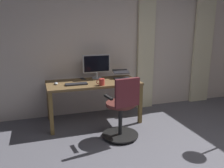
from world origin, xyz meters
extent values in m
cube|color=beige|center=(0.00, -2.71, 1.28)|extent=(5.34, 0.10, 2.56)
cube|color=beige|center=(-1.68, -2.60, 1.20)|extent=(0.45, 0.06, 2.40)
cube|color=beige|center=(-0.31, -2.60, 1.20)|extent=(0.35, 0.06, 2.40)
cube|color=brown|center=(0.88, -2.19, 0.71)|extent=(1.59, 0.74, 0.04)
cube|color=brown|center=(0.12, -1.86, 0.34)|extent=(0.06, 0.06, 0.69)
cube|color=brown|center=(1.63, -1.86, 0.34)|extent=(0.06, 0.06, 0.69)
cube|color=brown|center=(0.12, -2.52, 0.34)|extent=(0.06, 0.06, 0.69)
cube|color=brown|center=(1.63, -2.52, 0.34)|extent=(0.06, 0.06, 0.69)
cylinder|color=black|center=(0.64, -1.45, 0.04)|extent=(0.56, 0.56, 0.02)
sphere|color=black|center=(0.39, -1.48, 0.03)|extent=(0.05, 0.05, 0.05)
sphere|color=black|center=(0.60, -1.70, 0.03)|extent=(0.05, 0.05, 0.05)
sphere|color=black|center=(0.87, -1.57, 0.03)|extent=(0.05, 0.05, 0.05)
sphere|color=black|center=(0.83, -1.27, 0.03)|extent=(0.05, 0.05, 0.05)
sphere|color=black|center=(0.53, -1.21, 0.03)|extent=(0.05, 0.05, 0.05)
cylinder|color=black|center=(0.64, -1.45, 0.28)|extent=(0.06, 0.06, 0.47)
cylinder|color=brown|center=(0.64, -1.45, 0.54)|extent=(0.50, 0.50, 0.05)
cube|color=maroon|center=(0.61, -1.25, 0.77)|extent=(0.38, 0.10, 0.41)
cube|color=black|center=(0.84, -1.42, 0.67)|extent=(0.07, 0.24, 0.03)
cube|color=black|center=(0.44, -1.47, 0.67)|extent=(0.07, 0.24, 0.03)
cylinder|color=#B7BCC1|center=(0.75, -2.44, 0.74)|extent=(0.18, 0.18, 0.01)
cylinder|color=#B7BCC1|center=(0.75, -2.44, 0.79)|extent=(0.04, 0.04, 0.10)
cube|color=#B7BCC1|center=(0.75, -2.44, 1.00)|extent=(0.51, 0.03, 0.33)
cube|color=black|center=(0.75, -2.43, 1.00)|extent=(0.47, 0.01, 0.29)
cube|color=#232328|center=(1.19, -2.07, 0.74)|extent=(0.36, 0.13, 0.02)
cube|color=#232328|center=(0.32, -2.23, 0.74)|extent=(0.31, 0.23, 0.02)
cube|color=#232328|center=(0.32, -2.33, 0.85)|extent=(0.31, 0.23, 0.05)
ellipsoid|color=#B7BCC1|center=(1.51, -2.19, 0.75)|extent=(0.06, 0.10, 0.04)
cube|color=#232328|center=(1.00, -2.46, 0.73)|extent=(0.09, 0.15, 0.01)
cylinder|color=#CC3D33|center=(0.80, -1.91, 0.78)|extent=(0.09, 0.09, 0.11)
torus|color=#CC3D33|center=(0.86, -1.91, 0.79)|extent=(0.07, 0.01, 0.07)
camera|label=1|loc=(1.79, 1.68, 1.68)|focal=37.57mm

